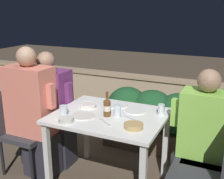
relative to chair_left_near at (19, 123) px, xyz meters
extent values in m
cube|color=tan|center=(0.97, 1.61, -0.17)|extent=(9.00, 0.14, 0.71)
cube|color=#9E8466|center=(0.97, 1.61, 0.20)|extent=(9.00, 0.18, 0.04)
cube|color=white|center=(0.97, 0.12, 0.19)|extent=(1.00, 0.80, 0.03)
cube|color=silver|center=(0.52, -0.23, -0.17)|extent=(0.05, 0.05, 0.70)
cube|color=silver|center=(0.52, 0.47, -0.17)|extent=(0.05, 0.05, 0.70)
cube|color=silver|center=(1.42, 0.47, -0.17)|extent=(0.05, 0.05, 0.70)
cube|color=brown|center=(1.12, 0.99, -0.38)|extent=(1.14, 0.36, 0.28)
ellipsoid|color=#194723|center=(0.81, 0.99, -0.03)|extent=(0.51, 0.47, 0.49)
ellipsoid|color=#194723|center=(1.12, 0.99, -0.03)|extent=(0.51, 0.47, 0.49)
ellipsoid|color=#194723|center=(1.44, 0.99, -0.03)|extent=(0.51, 0.47, 0.49)
cube|color=#333338|center=(0.10, 0.00, -0.11)|extent=(0.44, 0.44, 0.05)
cube|color=#333338|center=(-0.10, 0.00, 0.14)|extent=(0.06, 0.44, 0.43)
cylinder|color=black|center=(-0.09, -0.19, -0.33)|extent=(0.03, 0.03, 0.39)
cylinder|color=black|center=(0.29, -0.19, -0.33)|extent=(0.03, 0.03, 0.39)
cylinder|color=black|center=(-0.09, 0.19, -0.33)|extent=(0.03, 0.03, 0.39)
cylinder|color=black|center=(0.29, 0.19, -0.33)|extent=(0.03, 0.03, 0.39)
cube|color=#282833|center=(0.27, 0.00, -0.30)|extent=(0.33, 0.23, 0.44)
cube|color=#E07A66|center=(0.17, 0.00, 0.26)|extent=(0.46, 0.26, 0.69)
cube|color=#E07A66|center=(0.42, 0.00, 0.35)|extent=(0.07, 0.07, 0.24)
sphere|color=tan|center=(0.17, 0.00, 0.70)|extent=(0.19, 0.19, 0.19)
cube|color=#333338|center=(0.12, 0.26, -0.11)|extent=(0.44, 0.44, 0.05)
cube|color=#333338|center=(-0.07, 0.26, 0.14)|extent=(0.06, 0.44, 0.43)
cylinder|color=black|center=(-0.07, 0.07, -0.33)|extent=(0.03, 0.03, 0.39)
cylinder|color=black|center=(0.31, 0.07, -0.33)|extent=(0.03, 0.03, 0.39)
cylinder|color=black|center=(-0.07, 0.45, -0.33)|extent=(0.03, 0.03, 0.39)
cylinder|color=black|center=(0.31, 0.45, -0.33)|extent=(0.03, 0.03, 0.39)
cube|color=#282833|center=(0.29, 0.26, -0.30)|extent=(0.33, 0.23, 0.44)
cube|color=#6B2D66|center=(0.19, 0.26, 0.22)|extent=(0.47, 0.26, 0.60)
cube|color=#6B2D66|center=(0.44, 0.26, 0.29)|extent=(0.07, 0.07, 0.24)
sphere|color=#99755B|center=(0.19, 0.26, 0.62)|extent=(0.19, 0.19, 0.19)
cube|color=#333338|center=(1.80, 0.00, -0.11)|extent=(0.44, 0.44, 0.05)
cylinder|color=black|center=(1.61, 0.19, -0.33)|extent=(0.03, 0.03, 0.39)
cube|color=#333338|center=(1.86, 0.26, -0.11)|extent=(0.44, 0.44, 0.05)
cylinder|color=black|center=(1.67, 0.45, -0.33)|extent=(0.03, 0.03, 0.39)
cube|color=#282833|center=(1.69, 0.26, -0.30)|extent=(0.28, 0.23, 0.44)
cube|color=#8CCC4C|center=(1.79, 0.26, 0.20)|extent=(0.40, 0.26, 0.57)
cube|color=#8CCC4C|center=(1.54, 0.26, 0.27)|extent=(0.07, 0.07, 0.24)
sphere|color=#99755B|center=(1.79, 0.26, 0.58)|extent=(0.19, 0.19, 0.19)
cylinder|color=brown|center=(0.98, 0.08, 0.28)|extent=(0.07, 0.07, 0.14)
cylinder|color=beige|center=(0.98, 0.08, 0.29)|extent=(0.07, 0.07, 0.05)
cone|color=brown|center=(0.98, 0.08, 0.36)|extent=(0.07, 0.07, 0.03)
cylinder|color=brown|center=(0.98, 0.08, 0.41)|extent=(0.02, 0.02, 0.06)
cylinder|color=white|center=(1.16, 0.29, 0.21)|extent=(0.20, 0.20, 0.01)
cylinder|color=silver|center=(0.78, -0.01, 0.21)|extent=(0.22, 0.22, 0.01)
cylinder|color=white|center=(0.94, 0.37, 0.21)|extent=(0.20, 0.20, 0.01)
cylinder|color=beige|center=(0.71, -0.19, 0.23)|extent=(0.13, 0.13, 0.04)
torus|color=beige|center=(0.71, -0.19, 0.24)|extent=(0.13, 0.13, 0.01)
cylinder|color=tan|center=(1.28, -0.07, 0.23)|extent=(0.16, 0.16, 0.04)
torus|color=tan|center=(1.28, -0.07, 0.24)|extent=(0.16, 0.16, 0.01)
cylinder|color=silver|center=(0.70, 0.21, 0.22)|extent=(0.16, 0.16, 0.03)
torus|color=silver|center=(0.70, 0.21, 0.24)|extent=(0.16, 0.16, 0.01)
cylinder|color=silver|center=(1.40, 0.32, 0.26)|extent=(0.06, 0.06, 0.10)
cylinder|color=silver|center=(0.60, -0.06, 0.25)|extent=(0.07, 0.07, 0.09)
cylinder|color=silver|center=(1.06, 0.11, 0.26)|extent=(0.07, 0.07, 0.11)
cube|color=silver|center=(1.19, 0.09, 0.21)|extent=(0.17, 0.08, 0.01)
cube|color=silver|center=(1.02, -0.06, 0.21)|extent=(0.15, 0.11, 0.01)
camera|label=1|loc=(1.99, -2.03, 1.15)|focal=45.00mm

